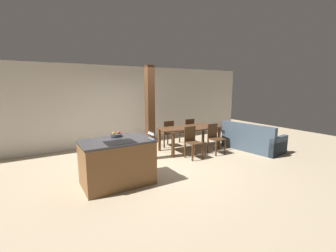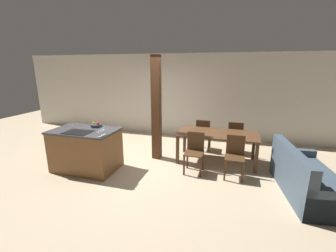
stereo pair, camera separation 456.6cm
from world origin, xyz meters
name	(u,v)px [view 2 (the right image)]	position (x,y,z in m)	size (l,w,h in m)	color
ground_plane	(142,164)	(0.00, 0.00, 0.00)	(16.00, 16.00, 0.00)	tan
wall_back	(171,95)	(0.00, 2.64, 1.35)	(11.20, 0.08, 2.70)	silver
kitchen_island	(86,149)	(-1.11, -0.58, 0.47)	(1.44, 0.92, 0.95)	brown
fruit_bowl	(96,125)	(-1.01, -0.28, 0.98)	(0.25, 0.25, 0.11)	#383D47
wine_glass_near	(99,131)	(-0.47, -0.97, 1.07)	(0.07, 0.07, 0.16)	silver
wine_glass_middle	(102,130)	(-0.47, -0.88, 1.07)	(0.07, 0.07, 0.16)	silver
wine_glass_far	(104,129)	(-0.47, -0.79, 1.07)	(0.07, 0.07, 0.16)	silver
dining_table	(217,137)	(1.70, 0.68, 0.64)	(1.91, 0.93, 0.73)	#51331E
dining_chair_near_left	(194,151)	(1.28, -0.02, 0.48)	(0.40, 0.40, 0.89)	#472D19
dining_chair_near_right	(235,156)	(2.13, -0.02, 0.48)	(0.40, 0.40, 0.89)	#472D19
dining_chair_far_left	(203,134)	(1.28, 1.37, 0.48)	(0.40, 0.40, 0.89)	#472D19
dining_chair_far_right	(235,136)	(2.13, 1.37, 0.48)	(0.40, 0.40, 0.89)	#472D19
couch	(306,180)	(3.41, -0.35, 0.28)	(1.09, 1.90, 0.87)	#3D4C5B
timber_post	(156,109)	(0.21, 0.50, 1.28)	(0.21, 0.21, 2.56)	#4C2D19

